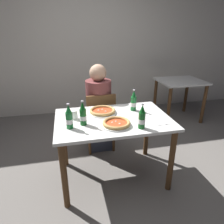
{
  "coord_description": "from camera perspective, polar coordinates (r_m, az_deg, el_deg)",
  "views": [
    {
      "loc": [
        -0.44,
        -1.91,
        1.63
      ],
      "look_at": [
        0.0,
        0.05,
        0.8
      ],
      "focal_mm": 32.66,
      "sensor_mm": 36.0,
      "label": 1
    }
  ],
  "objects": [
    {
      "name": "pizza_marinara_far",
      "position": [
        2.27,
        -2.69,
        0.25
      ],
      "size": [
        0.31,
        0.31,
        0.04
      ],
      "color": "white",
      "rests_on": "dining_table_main"
    },
    {
      "name": "back_wall_tiled",
      "position": [
        4.14,
        -6.85,
        17.77
      ],
      "size": [
        7.0,
        0.1,
        2.6
      ],
      "primitive_type": "cube",
      "color": "silver",
      "rests_on": "ground_plane"
    },
    {
      "name": "dining_table_background",
      "position": [
        3.98,
        18.44,
        6.2
      ],
      "size": [
        0.8,
        0.7,
        0.75
      ],
      "color": "silver",
      "rests_on": "ground_plane"
    },
    {
      "name": "paper_cup",
      "position": [
        2.15,
        -10.58,
        -0.7
      ],
      "size": [
        0.07,
        0.07,
        0.09
      ],
      "primitive_type": "cylinder",
      "color": "white",
      "rests_on": "dining_table_main"
    },
    {
      "name": "beer_bottle_center",
      "position": [
        1.94,
        -11.9,
        -1.68
      ],
      "size": [
        0.07,
        0.07,
        0.25
      ],
      "color": "#196B2D",
      "rests_on": "dining_table_main"
    },
    {
      "name": "diner_seated",
      "position": [
        2.8,
        -3.68,
        0.49
      ],
      "size": [
        0.34,
        0.34,
        1.21
      ],
      "color": "#2D3342",
      "rests_on": "ground_plane"
    },
    {
      "name": "napkin_with_cutlery",
      "position": [
        2.12,
        12.91,
        -2.53
      ],
      "size": [
        0.19,
        0.19,
        0.01
      ],
      "color": "white",
      "rests_on": "dining_table_main"
    },
    {
      "name": "pizza_margherita_near",
      "position": [
        1.98,
        1.24,
        -3.21
      ],
      "size": [
        0.29,
        0.29,
        0.04
      ],
      "color": "white",
      "rests_on": "dining_table_main"
    },
    {
      "name": "ground_plane",
      "position": [
        2.55,
        0.26,
        -17.3
      ],
      "size": [
        8.0,
        8.0,
        0.0
      ],
      "primitive_type": "plane",
      "color": "slate"
    },
    {
      "name": "dining_table_main",
      "position": [
        2.2,
        0.29,
        -4.45
      ],
      "size": [
        1.2,
        0.8,
        0.75
      ],
      "color": "silver",
      "rests_on": "ground_plane"
    },
    {
      "name": "chair_behind_table",
      "position": [
        2.8,
        -3.41,
        -1.82
      ],
      "size": [
        0.41,
        0.41,
        0.85
      ],
      "rotation": [
        0.0,
        0.0,
        3.18
      ],
      "color": "brown",
      "rests_on": "ground_plane"
    },
    {
      "name": "beer_bottle_left",
      "position": [
        1.99,
        -8.12,
        -0.78
      ],
      "size": [
        0.07,
        0.07,
        0.25
      ],
      "color": "#14591E",
      "rests_on": "dining_table_main"
    },
    {
      "name": "beer_bottle_extra",
      "position": [
        1.92,
        8.37,
        -1.67
      ],
      "size": [
        0.07,
        0.07,
        0.25
      ],
      "color": "#14591E",
      "rests_on": "dining_table_main"
    },
    {
      "name": "beer_bottle_right",
      "position": [
        2.33,
        6.05,
        2.88
      ],
      "size": [
        0.07,
        0.07,
        0.25
      ],
      "color": "#196B2D",
      "rests_on": "dining_table_main"
    }
  ]
}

